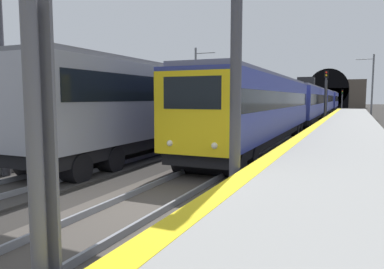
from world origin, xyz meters
name	(u,v)px	position (x,y,z in m)	size (l,w,h in m)	color
ground_plane	(138,211)	(0.00, 0.00, 0.00)	(320.00, 320.00, 0.00)	#282623
platform_right	(323,215)	(0.00, -4.15, 0.46)	(112.00, 4.03, 0.92)	gray
platform_right_edge_strip	(234,182)	(0.00, -2.38, 0.92)	(112.00, 0.50, 0.01)	yellow
track_main_line	(138,209)	(0.00, 0.00, 0.04)	(160.00, 2.97, 0.21)	#423D38
track_adjacent_line	(10,190)	(0.00, 4.37, 0.04)	(160.00, 3.06, 0.21)	#383533
train_main_approaching	(315,102)	(40.88, 0.00, 2.18)	(75.79, 2.94, 4.75)	navy
train_adjacent_platform	(262,100)	(30.73, 4.37, 2.41)	(61.03, 2.98, 5.10)	gray
railway_signal_near	(33,94)	(-4.54, -1.79, 2.71)	(0.39, 0.38, 4.58)	#4C4C54
railway_signal_mid	(326,93)	(32.96, -1.79, 3.20)	(0.39, 0.38, 5.48)	#38383D
railway_signal_far	(342,97)	(85.43, -1.79, 2.81)	(0.39, 0.38, 4.59)	#4C4C54
overhead_signal_gantry	(98,8)	(1.44, 2.18, 5.23)	(0.70, 8.51, 6.93)	#3F3F47
tunnel_portal	(328,94)	(97.92, 2.18, 3.78)	(2.66, 18.69, 10.48)	#51473D
catenary_mast_near	(196,85)	(28.25, 10.89, 4.08)	(0.22, 2.31, 7.92)	#595B60
catenary_mast_far	(372,86)	(44.96, -6.53, 4.22)	(0.22, 2.23, 8.22)	#595B60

